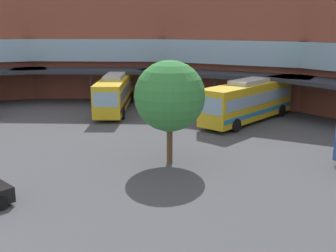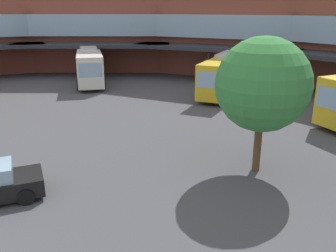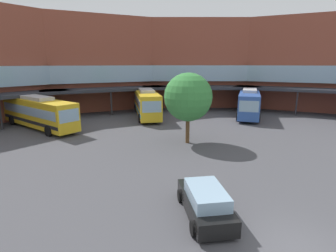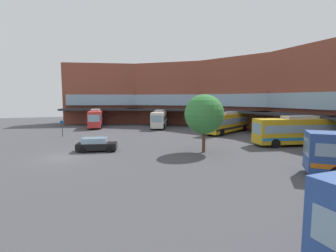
{
  "view_description": "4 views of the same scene",
  "coord_description": "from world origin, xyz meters",
  "px_view_note": "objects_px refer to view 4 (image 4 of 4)",
  "views": [
    {
      "loc": [
        14.5,
        -7.46,
        8.45
      ],
      "look_at": [
        2.65,
        15.39,
        2.11
      ],
      "focal_mm": 44.32,
      "sensor_mm": 36.0,
      "label": 1
    },
    {
      "loc": [
        12.64,
        1.22,
        7.51
      ],
      "look_at": [
        2.32,
        9.72,
        3.05
      ],
      "focal_mm": 37.87,
      "sensor_mm": 36.0,
      "label": 2
    },
    {
      "loc": [
        -8.38,
        -6.01,
        7.18
      ],
      "look_at": [
        1.08,
        14.18,
        1.87
      ],
      "focal_mm": 28.31,
      "sensor_mm": 36.0,
      "label": 3
    },
    {
      "loc": [
        26.96,
        0.44,
        5.92
      ],
      "look_at": [
        -2.08,
        12.43,
        2.48
      ],
      "focal_mm": 26.78,
      "sensor_mm": 36.0,
      "label": 4
    }
  ],
  "objects_px": {
    "bus_0": "(160,119)",
    "bus_5": "(228,122)",
    "bus_3": "(299,130)",
    "plaza_tree": "(204,114)",
    "bus_4": "(96,118)",
    "stop_sign_post": "(62,127)",
    "parked_car": "(96,145)"
  },
  "relations": [
    {
      "from": "bus_0",
      "to": "bus_5",
      "type": "distance_m",
      "value": 14.53
    },
    {
      "from": "plaza_tree",
      "to": "bus_3",
      "type": "bearing_deg",
      "value": 85.7
    },
    {
      "from": "stop_sign_post",
      "to": "bus_0",
      "type": "bearing_deg",
      "value": 107.5
    },
    {
      "from": "bus_5",
      "to": "stop_sign_post",
      "type": "bearing_deg",
      "value": -40.1
    },
    {
      "from": "bus_5",
      "to": "stop_sign_post",
      "type": "relative_size",
      "value": 4.7
    },
    {
      "from": "parked_car",
      "to": "plaza_tree",
      "type": "distance_m",
      "value": 12.57
    },
    {
      "from": "bus_3",
      "to": "plaza_tree",
      "type": "distance_m",
      "value": 13.51
    },
    {
      "from": "bus_3",
      "to": "stop_sign_post",
      "type": "relative_size",
      "value": 4.56
    },
    {
      "from": "bus_0",
      "to": "stop_sign_post",
      "type": "relative_size",
      "value": 4.09
    },
    {
      "from": "bus_4",
      "to": "stop_sign_post",
      "type": "height_order",
      "value": "bus_4"
    },
    {
      "from": "parked_car",
      "to": "stop_sign_post",
      "type": "relative_size",
      "value": 1.84
    },
    {
      "from": "bus_4",
      "to": "stop_sign_post",
      "type": "relative_size",
      "value": 4.51
    },
    {
      "from": "parked_car",
      "to": "bus_4",
      "type": "bearing_deg",
      "value": 100.07
    },
    {
      "from": "stop_sign_post",
      "to": "parked_car",
      "type": "bearing_deg",
      "value": 15.09
    },
    {
      "from": "bus_4",
      "to": "plaza_tree",
      "type": "xyz_separation_m",
      "value": [
        30.57,
        8.07,
        2.32
      ]
    },
    {
      "from": "bus_4",
      "to": "parked_car",
      "type": "height_order",
      "value": "bus_4"
    },
    {
      "from": "bus_0",
      "to": "bus_3",
      "type": "distance_m",
      "value": 27.06
    },
    {
      "from": "bus_3",
      "to": "bus_4",
      "type": "xyz_separation_m",
      "value": [
        -31.57,
        -21.34,
        -0.01
      ]
    },
    {
      "from": "bus_3",
      "to": "plaza_tree",
      "type": "relative_size",
      "value": 1.83
    },
    {
      "from": "bus_4",
      "to": "bus_5",
      "type": "xyz_separation_m",
      "value": [
        18.22,
        20.13,
        -0.06
      ]
    },
    {
      "from": "bus_3",
      "to": "parked_car",
      "type": "bearing_deg",
      "value": 0.27
    },
    {
      "from": "bus_5",
      "to": "parked_car",
      "type": "bearing_deg",
      "value": -9.54
    },
    {
      "from": "bus_0",
      "to": "parked_car",
      "type": "distance_m",
      "value": 24.36
    },
    {
      "from": "bus_0",
      "to": "bus_5",
      "type": "relative_size",
      "value": 0.87
    },
    {
      "from": "bus_4",
      "to": "bus_5",
      "type": "relative_size",
      "value": 0.96
    },
    {
      "from": "bus_3",
      "to": "parked_car",
      "type": "height_order",
      "value": "bus_3"
    },
    {
      "from": "bus_5",
      "to": "plaza_tree",
      "type": "relative_size",
      "value": 1.89
    },
    {
      "from": "bus_4",
      "to": "parked_car",
      "type": "relative_size",
      "value": 2.45
    },
    {
      "from": "bus_0",
      "to": "parked_car",
      "type": "xyz_separation_m",
      "value": [
        19.26,
        -14.88,
        -1.1
      ]
    },
    {
      "from": "bus_4",
      "to": "parked_car",
      "type": "distance_m",
      "value": 25.61
    },
    {
      "from": "bus_3",
      "to": "parked_car",
      "type": "relative_size",
      "value": 2.48
    },
    {
      "from": "parked_car",
      "to": "stop_sign_post",
      "type": "xyz_separation_m",
      "value": [
        -13.43,
        -3.62,
        0.84
      ]
    }
  ]
}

